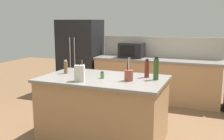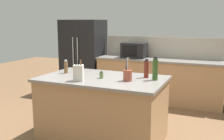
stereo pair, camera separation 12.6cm
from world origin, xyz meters
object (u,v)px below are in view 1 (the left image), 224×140
knife_block (80,73)px  utensil_crock (129,75)px  microwave (132,50)px  spice_jar_oregano (102,75)px  refrigerator (80,57)px  pepper_grinder (66,67)px  vinegar_bottle (147,69)px  olive_oil_bottle (156,69)px

knife_block → utensil_crock: 0.67m
microwave → spice_jar_oregano: (0.28, -2.25, -0.12)m
refrigerator → spice_jar_oregano: refrigerator is taller
pepper_grinder → vinegar_bottle: (1.25, 0.18, 0.03)m
microwave → pepper_grinder: 2.17m
pepper_grinder → spice_jar_oregano: (0.68, -0.12, -0.05)m
microwave → spice_jar_oregano: size_ratio=5.36×
refrigerator → knife_block: size_ratio=6.13×
utensil_crock → olive_oil_bottle: 0.39m
refrigerator → utensil_crock: (2.01, -2.31, 0.13)m
vinegar_bottle → refrigerator: bearing=137.4°
microwave → olive_oil_bottle: microwave is taller
refrigerator → pepper_grinder: refrigerator is taller
knife_block → pepper_grinder: size_ratio=1.39×
pepper_grinder → olive_oil_bottle: size_ratio=0.64×
microwave → vinegar_bottle: microwave is taller
knife_block → vinegar_bottle: 0.97m
refrigerator → knife_block: refrigerator is taller
pepper_grinder → olive_oil_bottle: bearing=3.0°
microwave → olive_oil_bottle: bearing=-64.0°
pepper_grinder → olive_oil_bottle: olive_oil_bottle is taller
utensil_crock → refrigerator: bearing=131.0°
microwave → vinegar_bottle: (0.85, -1.95, -0.04)m
refrigerator → spice_jar_oregano: (1.61, -2.30, 0.10)m
utensil_crock → vinegar_bottle: 0.36m
refrigerator → utensil_crock: bearing=-49.0°
vinegar_bottle → microwave: bearing=113.5°
knife_block → spice_jar_oregano: knife_block is taller
utensil_crock → pepper_grinder: size_ratio=1.54×
pepper_grinder → knife_block: bearing=-40.6°
olive_oil_bottle → vinegar_bottle: bearing=146.1°
knife_block → utensil_crock: (0.61, 0.27, -0.03)m
refrigerator → pepper_grinder: size_ratio=8.54×
knife_block → microwave: bearing=73.4°
knife_block → utensil_crock: utensil_crock is taller
knife_block → olive_oil_bottle: bearing=8.6°
utensil_crock → olive_oil_bottle: (0.33, 0.20, 0.07)m
knife_block → refrigerator: bearing=100.4°
utensil_crock → spice_jar_oregano: 0.40m
knife_block → olive_oil_bottle: size_ratio=0.89×
olive_oil_bottle → spice_jar_oregano: 0.76m
utensil_crock → pepper_grinder: utensil_crock is taller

